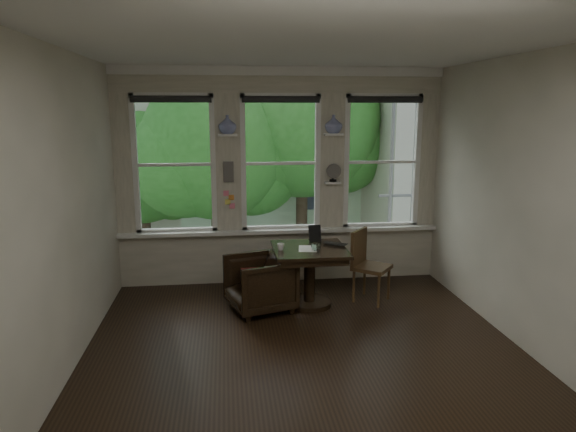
{
  "coord_description": "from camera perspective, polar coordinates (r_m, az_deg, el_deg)",
  "views": [
    {
      "loc": [
        -0.76,
        -4.87,
        2.44
      ],
      "look_at": [
        -0.06,
        0.9,
        1.23
      ],
      "focal_mm": 32.0,
      "sensor_mm": 36.0,
      "label": 1
    }
  ],
  "objects": [
    {
      "name": "ground",
      "position": [
        5.5,
        1.8,
        -14.58
      ],
      "size": [
        4.5,
        4.5,
        0.0
      ],
      "primitive_type": "plane",
      "color": "black",
      "rests_on": "ground"
    },
    {
      "name": "ceiling",
      "position": [
        4.96,
        2.03,
        18.26
      ],
      "size": [
        4.5,
        4.5,
        0.0
      ],
      "primitive_type": "plane",
      "rotation": [
        3.14,
        0.0,
        0.0
      ],
      "color": "silver",
      "rests_on": "ground"
    },
    {
      "name": "wall_back",
      "position": [
        7.22,
        -0.84,
        4.3
      ],
      "size": [
        4.5,
        0.0,
        4.5
      ],
      "primitive_type": "plane",
      "rotation": [
        1.57,
        0.0,
        0.0
      ],
      "color": "beige",
      "rests_on": "ground"
    },
    {
      "name": "wall_front",
      "position": [
        2.88,
        8.83,
        -7.42
      ],
      "size": [
        4.5,
        0.0,
        4.5
      ],
      "primitive_type": "plane",
      "rotation": [
        -1.57,
        0.0,
        0.0
      ],
      "color": "beige",
      "rests_on": "ground"
    },
    {
      "name": "wall_left",
      "position": [
        5.17,
        -23.54,
        0.32
      ],
      "size": [
        0.0,
        4.5,
        4.5
      ],
      "primitive_type": "plane",
      "rotation": [
        1.57,
        0.0,
        1.57
      ],
      "color": "beige",
      "rests_on": "ground"
    },
    {
      "name": "wall_right",
      "position": [
        5.8,
        24.46,
        1.39
      ],
      "size": [
        0.0,
        4.5,
        4.5
      ],
      "primitive_type": "plane",
      "rotation": [
        1.57,
        0.0,
        -1.57
      ],
      "color": "beige",
      "rests_on": "ground"
    },
    {
      "name": "window_left",
      "position": [
        7.19,
        -12.47,
        5.6
      ],
      "size": [
        1.1,
        0.12,
        1.9
      ],
      "primitive_type": null,
      "color": "white",
      "rests_on": "ground"
    },
    {
      "name": "window_center",
      "position": [
        7.19,
        -0.84,
        5.88
      ],
      "size": [
        1.1,
        0.12,
        1.9
      ],
      "primitive_type": null,
      "color": "white",
      "rests_on": "ground"
    },
    {
      "name": "window_right",
      "position": [
        7.49,
        10.32,
        5.93
      ],
      "size": [
        1.1,
        0.12,
        1.9
      ],
      "primitive_type": null,
      "color": "white",
      "rests_on": "ground"
    },
    {
      "name": "shelf_left",
      "position": [
        7.02,
        -6.73,
        8.93
      ],
      "size": [
        0.26,
        0.16,
        0.03
      ],
      "primitive_type": "cube",
      "color": "white",
      "rests_on": "ground"
    },
    {
      "name": "shelf_right",
      "position": [
        7.18,
        5.07,
        9.03
      ],
      "size": [
        0.26,
        0.16,
        0.03
      ],
      "primitive_type": "cube",
      "color": "white",
      "rests_on": "ground"
    },
    {
      "name": "intercom",
      "position": [
        7.1,
        -6.63,
        4.91
      ],
      "size": [
        0.14,
        0.06,
        0.28
      ],
      "primitive_type": "cube",
      "color": "#59544F",
      "rests_on": "ground"
    },
    {
      "name": "sticky_notes",
      "position": [
        7.15,
        -6.57,
        2.13
      ],
      "size": [
        0.16,
        0.01,
        0.24
      ],
      "primitive_type": null,
      "color": "pink",
      "rests_on": "ground"
    },
    {
      "name": "desk_fan",
      "position": [
        7.21,
        5.02,
        4.49
      ],
      "size": [
        0.2,
        0.2,
        0.24
      ],
      "primitive_type": null,
      "color": "#59544F",
      "rests_on": "ground"
    },
    {
      "name": "vase_left",
      "position": [
        7.02,
        -6.76,
        10.07
      ],
      "size": [
        0.24,
        0.24,
        0.25
      ],
      "primitive_type": "imported",
      "color": "white",
      "rests_on": "shelf_left"
    },
    {
      "name": "vase_right",
      "position": [
        7.17,
        5.09,
        10.14
      ],
      "size": [
        0.24,
        0.24,
        0.25
      ],
      "primitive_type": "imported",
      "color": "white",
      "rests_on": "shelf_right"
    },
    {
      "name": "table",
      "position": [
        6.49,
        2.41,
        -6.76
      ],
      "size": [
        0.9,
        0.9,
        0.75
      ],
      "primitive_type": null,
      "color": "black",
      "rests_on": "ground"
    },
    {
      "name": "armchair_left",
      "position": [
        6.36,
        -3.15,
        -7.5
      ],
      "size": [
        0.93,
        0.92,
        0.68
      ],
      "primitive_type": "imported",
      "rotation": [
        0.0,
        0.0,
        -1.26
      ],
      "color": "black",
      "rests_on": "ground"
    },
    {
      "name": "cushion_red",
      "position": [
        6.33,
        -3.16,
        -6.57
      ],
      "size": [
        0.45,
        0.45,
        0.06
      ],
      "primitive_type": "cube",
      "color": "maroon",
      "rests_on": "armchair_left"
    },
    {
      "name": "side_chair_right",
      "position": [
        6.69,
        9.31,
        -5.58
      ],
      "size": [
        0.59,
        0.59,
        0.92
      ],
      "primitive_type": null,
      "rotation": [
        0.0,
        0.0,
        0.89
      ],
      "color": "#3F2716",
      "rests_on": "ground"
    },
    {
      "name": "laptop",
      "position": [
        6.5,
        5.08,
        -3.23
      ],
      "size": [
        0.37,
        0.35,
        0.02
      ],
      "primitive_type": "imported",
      "rotation": [
        0.0,
        0.0,
        -0.6
      ],
      "color": "black",
      "rests_on": "table"
    },
    {
      "name": "mug",
      "position": [
        6.27,
        -0.82,
        -3.45
      ],
      "size": [
        0.09,
        0.09,
        0.08
      ],
      "primitive_type": "imported",
      "rotation": [
        0.0,
        0.0,
        -0.04
      ],
      "color": "white",
      "rests_on": "table"
    },
    {
      "name": "drinking_glass",
      "position": [
        6.26,
        3.1,
        -3.47
      ],
      "size": [
        0.14,
        0.14,
        0.09
      ],
      "primitive_type": "imported",
      "rotation": [
        0.0,
        0.0,
        -0.3
      ],
      "color": "white",
      "rests_on": "table"
    },
    {
      "name": "tablet",
      "position": [
        6.66,
        3.0,
        -1.94
      ],
      "size": [
        0.17,
        0.09,
        0.22
      ],
      "primitive_type": "cube",
      "rotation": [
        -0.26,
        0.0,
        0.07
      ],
      "color": "black",
      "rests_on": "table"
    },
    {
      "name": "papers",
      "position": [
        6.35,
        2.21,
        -3.64
      ],
      "size": [
        0.26,
        0.33,
        0.0
      ],
      "primitive_type": "cube",
      "rotation": [
        0.0,
        0.0,
        -0.15
      ],
      "color": "silver",
      "rests_on": "table"
    }
  ]
}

